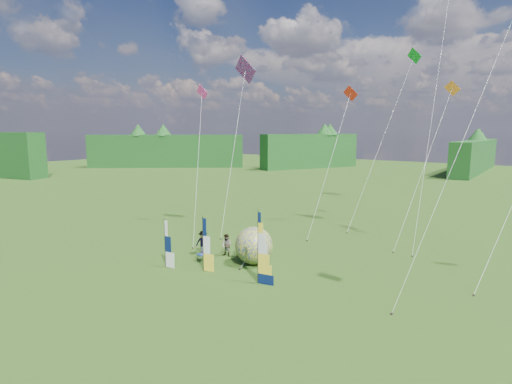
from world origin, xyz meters
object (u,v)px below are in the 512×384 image
Objects in this scene: side_banner_far at (165,244)px; spectator_c at (203,243)px; spectator_d at (254,243)px; side_banner_left at (203,245)px; kite_whale at (434,98)px; spectator_b at (227,245)px; camp_chair at (202,253)px; spectator_a at (239,247)px; bol_inflatable at (254,245)px; feather_banner_main at (258,248)px.

spectator_c is at bearing 80.15° from side_banner_far.
spectator_d is at bearing 55.79° from side_banner_far.
side_banner_left reaches higher than spectator_d.
spectator_c is 22.71m from kite_whale.
spectator_b is 21.32m from kite_whale.
spectator_b is 1.13× the size of spectator_d.
spectator_d is at bearing -18.06° from spectator_c.
camp_chair is 23.20m from kite_whale.
spectator_a is at bearing 78.83° from camp_chair.
bol_inflatable is 1.58× the size of spectator_b.
side_banner_left reaches higher than spectator_b.
side_banner_far is at bearing 75.15° from spectator_d.
camp_chair is (-0.74, -1.96, -0.28)m from spectator_b.
bol_inflatable reaches higher than camp_chair.
spectator_c reaches higher than spectator_a.
kite_whale is (8.04, 14.68, 10.82)m from bol_inflatable.
side_banner_left is 1.98× the size of spectator_c.
spectator_c is 1.62× the size of camp_chair.
feather_banner_main reaches higher than spectator_a.
side_banner_far is 2.12× the size of spectator_a.
kite_whale reaches higher than spectator_b.
side_banner_left is 3.92m from spectator_a.
feather_banner_main is 6.47m from spectator_d.
spectator_b reaches higher than spectator_a.
spectator_b is at bearing 90.79° from side_banner_left.
side_banner_far is at bearing -119.47° from spectator_b.
bol_inflatable is at bearing -52.91° from spectator_c.
side_banner_left is at bearing -120.60° from bol_inflatable.
side_banner_far is (-6.98, -1.43, -0.60)m from feather_banner_main.
feather_banner_main is 0.19× the size of kite_whale.
feather_banner_main is at bearing 3.02° from side_banner_far.
feather_banner_main reaches higher than side_banner_left.
side_banner_far is 3.74m from spectator_c.
camp_chair is (-1.52, 1.38, -1.26)m from side_banner_left.
kite_whale is at bearing -9.52° from spectator_c.
camp_chair is at bearing 75.07° from spectator_d.
side_banner_left reaches higher than bol_inflatable.
side_banner_far is 5.60m from spectator_a.
spectator_a is 0.06× the size of kite_whale.
spectator_b is (-5.09, 2.94, -1.42)m from feather_banner_main.
spectator_c is (-2.59, 2.63, -0.91)m from side_banner_left.
feather_banner_main is 2.88× the size of spectator_a.
feather_banner_main is 1.69× the size of bol_inflatable.
kite_whale is (12.52, 15.25, 11.24)m from spectator_c.
bol_inflatable is (-2.41, 2.80, -0.92)m from feather_banner_main.
kite_whale is at bearing 62.44° from feather_banner_main.
bol_inflatable is (4.57, 4.23, -0.33)m from side_banner_far.
side_banner_far is at bearing -151.42° from spectator_c.
spectator_d is 0.06× the size of kite_whale.
side_banner_far is 0.14× the size of kite_whale.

